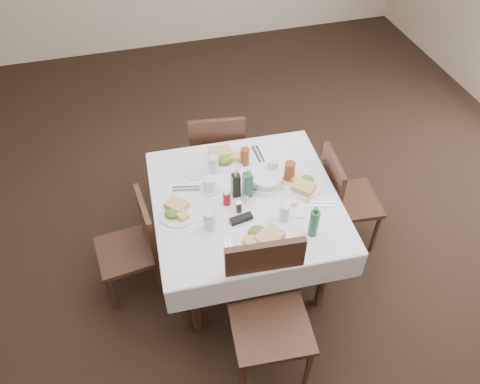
{
  "coord_description": "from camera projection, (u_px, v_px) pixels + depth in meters",
  "views": [
    {
      "loc": [
        -0.76,
        -2.28,
        3.03
      ],
      "look_at": [
        -0.18,
        -0.16,
        0.8
      ],
      "focal_mm": 35.0,
      "sensor_mm": 36.0,
      "label": 1
    }
  ],
  "objects": [
    {
      "name": "room_shell",
      "position": [
        263.0,
        52.0,
        2.62
      ],
      "size": [
        6.04,
        7.04,
        2.8
      ],
      "color": "beige",
      "rests_on": "ground"
    },
    {
      "name": "meal_east",
      "position": [
        303.0,
        185.0,
        3.2
      ],
      "size": [
        0.27,
        0.27,
        0.06
      ],
      "color": "white",
      "rests_on": "dining_table"
    },
    {
      "name": "cutlery_s",
      "position": [
        229.0,
        249.0,
        2.83
      ],
      "size": [
        0.04,
        0.16,
        0.01
      ],
      "color": "silver",
      "rests_on": "dining_table"
    },
    {
      "name": "water_w",
      "position": [
        209.0,
        220.0,
        2.91
      ],
      "size": [
        0.08,
        0.08,
        0.14
      ],
      "color": "silver",
      "rests_on": "dining_table"
    },
    {
      "name": "oil_cruet_green",
      "position": [
        248.0,
        184.0,
        3.08
      ],
      "size": [
        0.06,
        0.06,
        0.24
      ],
      "color": "#236138",
      "rests_on": "dining_table"
    },
    {
      "name": "water_e",
      "position": [
        273.0,
        168.0,
        3.25
      ],
      "size": [
        0.07,
        0.07,
        0.14
      ],
      "color": "silver",
      "rests_on": "dining_table"
    },
    {
      "name": "iced_tea_b",
      "position": [
        290.0,
        172.0,
        3.21
      ],
      "size": [
        0.07,
        0.07,
        0.15
      ],
      "color": "brown",
      "rests_on": "dining_table"
    },
    {
      "name": "iced_tea_a",
      "position": [
        245.0,
        157.0,
        3.33
      ],
      "size": [
        0.07,
        0.07,
        0.14
      ],
      "color": "brown",
      "rests_on": "dining_table"
    },
    {
      "name": "chair_north",
      "position": [
        217.0,
        151.0,
        3.85
      ],
      "size": [
        0.49,
        0.49,
        0.91
      ],
      "color": "black",
      "rests_on": "ground"
    },
    {
      "name": "sugar_caddy",
      "position": [
        289.0,
        202.0,
        3.08
      ],
      "size": [
        0.1,
        0.07,
        0.05
      ],
      "color": "white",
      "rests_on": "dining_table"
    },
    {
      "name": "ketchup_bottle",
      "position": [
        227.0,
        198.0,
        3.07
      ],
      "size": [
        0.05,
        0.05,
        0.11
      ],
      "color": "#AB0A0C",
      "rests_on": "dining_table"
    },
    {
      "name": "meal_south",
      "position": [
        262.0,
        238.0,
        2.86
      ],
      "size": [
        0.31,
        0.31,
        0.07
      ],
      "color": "white",
      "rests_on": "dining_table"
    },
    {
      "name": "meal_west",
      "position": [
        177.0,
        211.0,
        3.03
      ],
      "size": [
        0.26,
        0.26,
        0.06
      ],
      "color": "white",
      "rests_on": "dining_table"
    },
    {
      "name": "chair_south",
      "position": [
        267.0,
        303.0,
        2.8
      ],
      "size": [
        0.5,
        0.5,
        0.99
      ],
      "color": "black",
      "rests_on": "ground"
    },
    {
      "name": "chair_east",
      "position": [
        341.0,
        195.0,
        3.52
      ],
      "size": [
        0.45,
        0.45,
        0.87
      ],
      "color": "black",
      "rests_on": "ground"
    },
    {
      "name": "pepper_shaker",
      "position": [
        239.0,
        207.0,
        3.02
      ],
      "size": [
        0.04,
        0.04,
        0.09
      ],
      "color": "#3A2C19",
      "rests_on": "dining_table"
    },
    {
      "name": "salt_shaker",
      "position": [
        246.0,
        198.0,
        3.08
      ],
      "size": [
        0.03,
        0.03,
        0.08
      ],
      "color": "white",
      "rests_on": "dining_table"
    },
    {
      "name": "sunglasses",
      "position": [
        241.0,
        219.0,
        2.99
      ],
      "size": [
        0.16,
        0.07,
        0.03
      ],
      "color": "black",
      "rests_on": "dining_table"
    },
    {
      "name": "meal_north",
      "position": [
        225.0,
        157.0,
        3.4
      ],
      "size": [
        0.29,
        0.29,
        0.06
      ],
      "color": "white",
      "rests_on": "dining_table"
    },
    {
      "name": "ground_plane",
      "position": [
        256.0,
        243.0,
        3.84
      ],
      "size": [
        7.0,
        7.0,
        0.0
      ],
      "primitive_type": "plane",
      "color": "black"
    },
    {
      "name": "cutlery_w",
      "position": [
        188.0,
        189.0,
        3.19
      ],
      "size": [
        0.21,
        0.09,
        0.01
      ],
      "color": "silver",
      "rests_on": "dining_table"
    },
    {
      "name": "water_s",
      "position": [
        285.0,
        212.0,
        2.96
      ],
      "size": [
        0.07,
        0.07,
        0.13
      ],
      "color": "silver",
      "rests_on": "dining_table"
    },
    {
      "name": "water_n",
      "position": [
        214.0,
        165.0,
        3.28
      ],
      "size": [
        0.07,
        0.07,
        0.13
      ],
      "color": "silver",
      "rests_on": "dining_table"
    },
    {
      "name": "dining_table",
      "position": [
        245.0,
        207.0,
        3.2
      ],
      "size": [
        1.29,
        1.29,
        0.76
      ],
      "color": "black",
      "rests_on": "ground"
    },
    {
      "name": "side_plate_a",
      "position": [
        195.0,
        172.0,
        3.31
      ],
      "size": [
        0.17,
        0.17,
        0.01
      ],
      "color": "white",
      "rests_on": "dining_table"
    },
    {
      "name": "chair_west",
      "position": [
        136.0,
        242.0,
        3.25
      ],
      "size": [
        0.43,
        0.43,
        0.82
      ],
      "color": "black",
      "rests_on": "ground"
    },
    {
      "name": "cutlery_n",
      "position": [
        258.0,
        154.0,
        3.45
      ],
      "size": [
        0.05,
        0.19,
        0.01
      ],
      "color": "silver",
      "rests_on": "dining_table"
    },
    {
      "name": "bread_basket",
      "position": [
        266.0,
        180.0,
        3.21
      ],
      "size": [
        0.24,
        0.24,
        0.08
      ],
      "color": "silver",
      "rests_on": "dining_table"
    },
    {
      "name": "cutlery_e",
      "position": [
        319.0,
        204.0,
        3.09
      ],
      "size": [
        0.2,
        0.1,
        0.01
      ],
      "color": "silver",
      "rests_on": "dining_table"
    },
    {
      "name": "coffee_mug",
      "position": [
        209.0,
        185.0,
        3.16
      ],
      "size": [
        0.14,
        0.14,
        0.1
      ],
      "color": "white",
      "rests_on": "dining_table"
    },
    {
      "name": "side_plate_b",
      "position": [
        297.0,
        210.0,
        3.06
      ],
      "size": [
        0.15,
        0.15,
        0.01
      ],
      "color": "white",
      "rests_on": "dining_table"
    },
    {
      "name": "oil_cruet_dark",
      "position": [
        236.0,
        184.0,
        3.09
      ],
      "size": [
        0.05,
        0.05,
        0.23
      ],
      "color": "black",
      "rests_on": "dining_table"
    },
    {
      "name": "green_bottle",
      "position": [
        314.0,
        223.0,
        2.85
      ],
      "size": [
        0.06,
        0.06,
        0.23
      ],
      "color": "#236138",
      "rests_on": "dining_table"
    }
  ]
}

